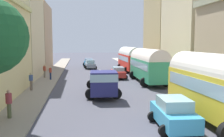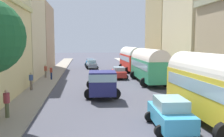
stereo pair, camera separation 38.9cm
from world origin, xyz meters
TOP-DOWN VIEW (x-y plane):
  - ground_plane at (0.00, 27.00)m, footprint 154.00×154.00m
  - sidewalk_left at (-7.25, 27.00)m, footprint 2.50×70.00m
  - sidewalk_right at (7.25, 27.00)m, footprint 2.50×70.00m
  - building_left_2 at (-10.53, 24.34)m, footprint 4.06×9.75m
  - building_left_3 at (-10.66, 34.76)m, footprint 4.33×10.27m
  - building_right_2 at (11.28, 21.57)m, footprint 6.13×9.66m
  - building_right_3 at (10.53, 31.42)m, footprint 4.47×9.39m
  - parked_bus_0 at (4.39, 4.78)m, footprint 3.35×8.57m
  - parked_bus_1 at (4.54, 19.07)m, footprint 3.40×9.13m
  - parked_bus_2 at (4.74, 30.10)m, footprint 3.30×8.93m
  - cargo_truck_0 at (-1.37, 12.83)m, footprint 3.26×7.66m
  - car_0 at (-1.51, 34.97)m, footprint 2.32×4.02m
  - car_1 at (-1.52, 41.15)m, footprint 2.50×3.92m
  - car_2 at (1.66, 4.34)m, footprint 2.41×3.76m
  - car_3 at (1.63, 22.92)m, footprint 2.17×3.99m
  - pedestrian_0 at (-6.88, 21.88)m, footprint 0.45×0.45m
  - pedestrian_1 at (-7.83, 23.69)m, footprint 0.48×0.48m
  - pedestrian_2 at (-7.92, 15.50)m, footprint 0.42×0.42m
  - pedestrian_3 at (-7.52, 6.91)m, footprint 0.50×0.50m

SIDE VIEW (x-z plane):
  - ground_plane at x=0.00m, z-range 0.00..0.00m
  - sidewalk_left at x=-7.25m, z-range 0.00..0.14m
  - sidewalk_right at x=7.25m, z-range 0.00..0.14m
  - car_1 at x=-1.52m, z-range 0.01..1.48m
  - car_3 at x=1.63m, z-range 0.01..1.48m
  - car_0 at x=-1.51m, z-range -0.01..1.57m
  - car_2 at x=1.66m, z-range -0.01..1.66m
  - pedestrian_0 at x=-6.88m, z-range 0.14..1.92m
  - pedestrian_2 at x=-7.92m, z-range 0.13..1.94m
  - pedestrian_1 at x=-7.83m, z-range 0.13..1.96m
  - pedestrian_3 at x=-7.52m, z-range 0.13..1.97m
  - cargo_truck_0 at x=-1.37m, z-range 0.05..2.38m
  - parked_bus_1 at x=4.54m, z-range 0.19..4.11m
  - parked_bus_2 at x=4.74m, z-range 0.20..4.12m
  - parked_bus_0 at x=4.39m, z-range 0.22..4.23m
  - building_left_3 at x=-10.66m, z-range 0.00..11.03m
  - building_left_2 at x=-10.53m, z-range 0.00..12.01m
  - building_right_2 at x=11.28m, z-range 0.02..14.00m
  - building_right_3 at x=10.53m, z-range 0.02..14.33m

